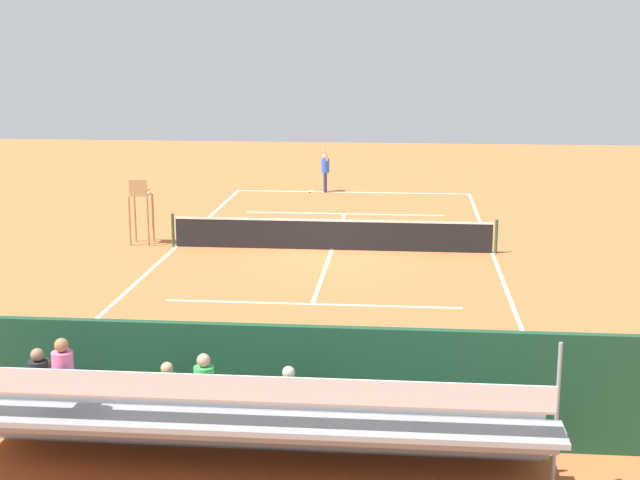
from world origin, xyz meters
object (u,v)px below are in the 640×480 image
at_px(courtside_bench, 448,398).
at_px(tennis_racket, 311,191).
at_px(equipment_bag, 337,417).
at_px(umpire_chair, 140,204).
at_px(tennis_ball_far, 349,207).
at_px(bleacher_stand, 238,420).
at_px(tennis_net, 332,234).
at_px(tennis_player, 325,169).
at_px(tennis_ball_near, 323,199).

relative_size(courtside_bench, tennis_racket, 3.11).
bearing_deg(equipment_bag, umpire_chair, -61.58).
relative_size(courtside_bench, equipment_bag, 2.00).
relative_size(tennis_racket, tennis_ball_far, 8.78).
bearing_deg(bleacher_stand, tennis_net, -90.68).
bearing_deg(courtside_bench, tennis_racket, -78.72).
xyz_separation_m(equipment_bag, tennis_ball_far, (1.08, -20.64, -0.15)).
bearing_deg(tennis_player, courtside_bench, 99.91).
distance_m(umpire_chair, courtside_bench, 16.39).
distance_m(tennis_net, tennis_racket, 11.18).
relative_size(tennis_player, tennis_racket, 3.32).
bearing_deg(tennis_net, bleacher_stand, 89.32).
bearing_deg(tennis_player, umpire_chair, 65.00).
bearing_deg(bleacher_stand, tennis_ball_near, -87.87).
distance_m(bleacher_stand, courtside_bench, 3.85).
bearing_deg(bleacher_stand, equipment_bag, -125.17).
xyz_separation_m(courtside_bench, tennis_ball_far, (2.96, -20.51, -0.53)).
bearing_deg(tennis_racket, tennis_player, 176.65).
bearing_deg(umpire_chair, tennis_player, -115.00).
distance_m(courtside_bench, equipment_bag, 1.92).
bearing_deg(tennis_ball_near, tennis_player, -87.24).
relative_size(tennis_net, equipment_bag, 11.44).
bearing_deg(umpire_chair, tennis_ball_far, -131.94).
bearing_deg(equipment_bag, tennis_ball_far, -87.00).
distance_m(equipment_bag, tennis_ball_near, 22.61).
bearing_deg(tennis_ball_far, tennis_player, -71.18).
bearing_deg(tennis_ball_near, equipment_bag, 95.76).
height_order(bleacher_stand, umpire_chair, bleacher_stand).
bearing_deg(bleacher_stand, tennis_player, -87.82).
distance_m(equipment_bag, tennis_racket, 24.60).
distance_m(tennis_racket, tennis_ball_near, 2.05).
height_order(courtside_bench, tennis_ball_far, courtside_bench).
bearing_deg(tennis_net, equipment_bag, 95.01).
height_order(courtside_bench, tennis_racket, courtside_bench).
bearing_deg(equipment_bag, tennis_player, -84.47).
xyz_separation_m(tennis_racket, tennis_ball_far, (-1.88, 3.79, 0.02)).
relative_size(courtside_bench, tennis_player, 0.93).
height_order(tennis_net, bleacher_stand, bleacher_stand).
relative_size(courtside_bench, tennis_ball_near, 27.27).
bearing_deg(tennis_ball_near, umpire_chair, 60.05).
bearing_deg(tennis_player, bleacher_stand, 92.18).
xyz_separation_m(bleacher_stand, tennis_ball_near, (0.91, -24.42, -0.88)).
distance_m(tennis_player, tennis_ball_near, 2.14).
bearing_deg(umpire_chair, tennis_net, 177.85).
bearing_deg(equipment_bag, bleacher_stand, 54.83).
height_order(tennis_racket, tennis_ball_near, tennis_ball_near).
xyz_separation_m(tennis_net, tennis_racket, (1.79, -11.02, -0.49)).
bearing_deg(tennis_racket, tennis_ball_near, 109.87).
relative_size(tennis_net, tennis_ball_near, 156.06).
distance_m(umpire_chair, equipment_bag, 15.54).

